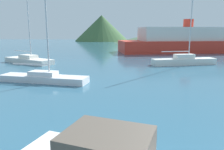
{
  "coord_description": "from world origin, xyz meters",
  "views": [
    {
      "loc": [
        2.0,
        -0.21,
        4.02
      ],
      "look_at": [
        0.55,
        14.0,
        1.2
      ],
      "focal_mm": 35.0,
      "sensor_mm": 36.0,
      "label": 1
    }
  ],
  "objects_px": {
    "sailboat_inner": "(29,60)",
    "ferry_distant": "(187,41)",
    "sailboat_outer": "(184,60)",
    "sailboat_middle": "(44,77)"
  },
  "relations": [
    {
      "from": "sailboat_inner",
      "to": "ferry_distant",
      "type": "bearing_deg",
      "value": 65.55
    },
    {
      "from": "sailboat_outer",
      "to": "ferry_distant",
      "type": "bearing_deg",
      "value": 59.18
    },
    {
      "from": "sailboat_outer",
      "to": "ferry_distant",
      "type": "xyz_separation_m",
      "value": [
        4.51,
        18.49,
        1.62
      ]
    },
    {
      "from": "sailboat_inner",
      "to": "sailboat_outer",
      "type": "xyz_separation_m",
      "value": [
        19.95,
        0.59,
        0.11
      ]
    },
    {
      "from": "sailboat_outer",
      "to": "ferry_distant",
      "type": "relative_size",
      "value": 0.41
    },
    {
      "from": "sailboat_outer",
      "to": "ferry_distant",
      "type": "height_order",
      "value": "sailboat_outer"
    },
    {
      "from": "sailboat_inner",
      "to": "sailboat_middle",
      "type": "relative_size",
      "value": 1.05
    },
    {
      "from": "sailboat_inner",
      "to": "sailboat_middle",
      "type": "bearing_deg",
      "value": -30.58
    },
    {
      "from": "sailboat_inner",
      "to": "ferry_distant",
      "type": "distance_m",
      "value": 31.07
    },
    {
      "from": "sailboat_middle",
      "to": "ferry_distant",
      "type": "height_order",
      "value": "sailboat_middle"
    }
  ]
}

